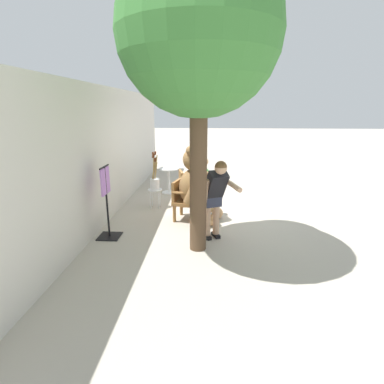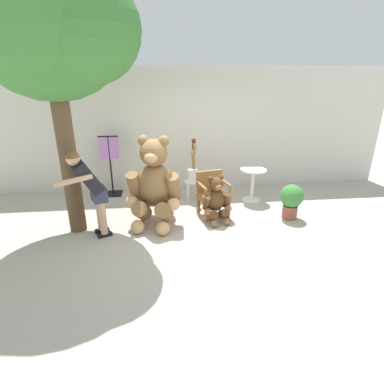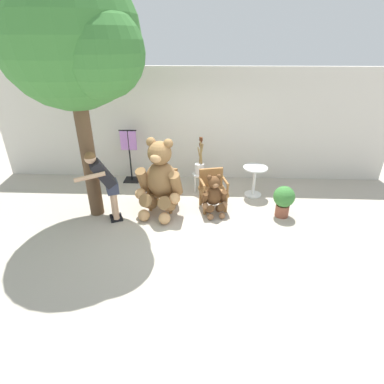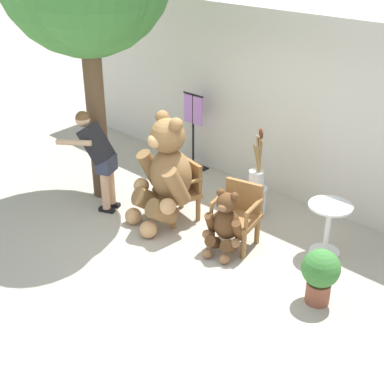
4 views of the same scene
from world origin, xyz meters
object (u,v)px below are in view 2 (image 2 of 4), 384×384
wooden_chair_left (157,195)px  white_stool (192,185)px  teddy_bear_large (154,183)px  brush_bucket (193,171)px  round_side_table (253,181)px  patio_tree (53,17)px  clothing_display_stand (110,164)px  teddy_bear_small (216,199)px  wooden_chair_right (212,193)px  potted_plant (291,199)px  person_visitor (90,187)px

wooden_chair_left → white_stool: 1.09m
teddy_bear_large → brush_bucket: 1.32m
round_side_table → patio_tree: patio_tree is taller
clothing_display_stand → teddy_bear_small: bearing=-37.4°
brush_bucket → clothing_display_stand: brush_bucket is taller
teddy_bear_large → wooden_chair_right: bearing=13.6°
clothing_display_stand → white_stool: bearing=-17.3°
brush_bucket → white_stool: bearing=177.8°
wooden_chair_left → brush_bucket: brush_bucket is taller
wooden_chair_right → brush_bucket: bearing=110.9°
brush_bucket → round_side_table: size_ratio=1.27×
white_stool → teddy_bear_large: bearing=-127.2°
wooden_chair_right → patio_tree: 3.75m
brush_bucket → potted_plant: 2.10m
wooden_chair_left → teddy_bear_large: 0.43m
patio_tree → teddy_bear_small: bearing=3.2°
round_side_table → clothing_display_stand: clothing_display_stand is taller
wooden_chair_right → round_side_table: size_ratio=1.19×
clothing_display_stand → wooden_chair_right: bearing=-32.5°
teddy_bear_small → wooden_chair_left: bearing=165.2°
teddy_bear_large → round_side_table: (2.09, 0.88, -0.35)m
brush_bucket → person_visitor: bearing=-141.9°
round_side_table → teddy_bear_small: bearing=-136.9°
potted_plant → clothing_display_stand: bearing=155.0°
white_stool → brush_bucket: bearing=-2.2°
white_stool → brush_bucket: brush_bucket is taller
wooden_chair_right → clothing_display_stand: bearing=147.5°
teddy_bear_large → round_side_table: size_ratio=2.26×
round_side_table → wooden_chair_right: bearing=-148.0°
teddy_bear_small → white_stool: size_ratio=1.95×
wooden_chair_left → patio_tree: 3.18m
wooden_chair_left → round_side_table: size_ratio=1.19×
patio_tree → wooden_chair_right: bearing=10.1°
round_side_table → clothing_display_stand: 3.19m
teddy_bear_small → patio_tree: 3.76m
wooden_chair_right → potted_plant: bearing=-12.4°
wooden_chair_right → round_side_table: bearing=32.0°
patio_tree → clothing_display_stand: 3.16m
wooden_chair_left → clothing_display_stand: (-1.04, 1.34, 0.26)m
teddy_bear_large → brush_bucket: (0.80, 1.04, -0.13)m
person_visitor → brush_bucket: person_visitor is taller
teddy_bear_small → clothing_display_stand: size_ratio=0.66×
person_visitor → wooden_chair_right: bearing=17.0°
wooden_chair_right → teddy_bear_small: size_ratio=0.96×
wooden_chair_left → round_side_table: (2.06, 0.62, -0.01)m
teddy_bear_small → clothing_display_stand: clothing_display_stand is taller
wooden_chair_right → clothing_display_stand: clothing_display_stand is taller
person_visitor → clothing_display_stand: bearing=89.5°
teddy_bear_small → clothing_display_stand: 2.69m
person_visitor → potted_plant: size_ratio=2.23×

